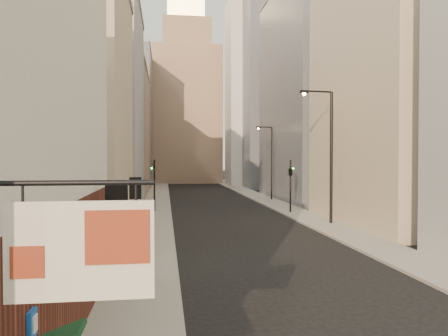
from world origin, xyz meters
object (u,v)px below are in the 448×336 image
(streetlamp_far, at_px, (270,159))
(traffic_light_left, at_px, (154,175))
(streetlamp_mid, at_px, (328,149))
(traffic_light_right, at_px, (291,171))
(white_tower, at_px, (249,86))
(clock_tower, at_px, (186,100))

(streetlamp_far, bearing_deg, traffic_light_left, -166.85)
(streetlamp_mid, xyz_separation_m, traffic_light_left, (-13.43, 9.34, -2.33))
(traffic_light_right, bearing_deg, traffic_light_left, 7.51)
(streetlamp_mid, relative_size, traffic_light_left, 2.06)
(white_tower, xyz_separation_m, traffic_light_left, (-16.57, -38.46, -15.06))
(traffic_light_left, relative_size, traffic_light_right, 1.00)
(clock_tower, distance_m, traffic_light_left, 54.61)
(streetlamp_far, height_order, traffic_light_right, streetlamp_far)
(clock_tower, distance_m, streetlamp_mid, 63.40)
(traffic_light_left, height_order, traffic_light_right, same)
(traffic_light_left, xyz_separation_m, traffic_light_right, (12.55, -2.21, 0.37))
(white_tower, distance_m, streetlamp_far, 31.70)
(white_tower, relative_size, streetlamp_far, 4.65)
(clock_tower, bearing_deg, traffic_light_left, -96.06)
(streetlamp_mid, bearing_deg, traffic_light_left, 138.92)
(clock_tower, height_order, traffic_light_right, clock_tower)
(white_tower, relative_size, traffic_light_right, 8.30)
(streetlamp_far, xyz_separation_m, traffic_light_left, (-13.58, -9.94, -1.55))
(traffic_light_left, bearing_deg, streetlamp_far, -126.97)
(white_tower, distance_m, traffic_light_left, 44.50)
(traffic_light_left, distance_m, traffic_light_right, 12.75)
(streetlamp_mid, bearing_deg, streetlamp_far, 83.27)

